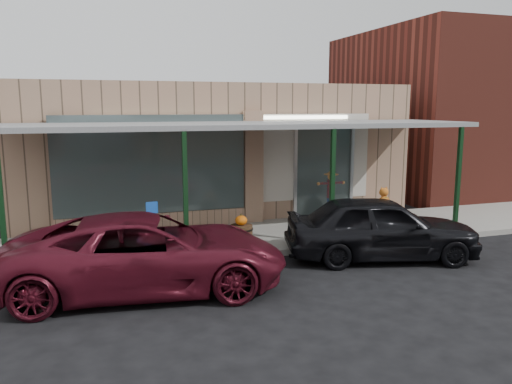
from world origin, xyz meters
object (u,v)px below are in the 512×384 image
object	(u,v)px
barrel_pumpkin	(241,231)
parked_sedan	(381,227)
car_maroon	(148,253)
handicap_sign	(152,222)
barrel_scarecrow	(331,203)

from	to	relation	value
barrel_pumpkin	parked_sedan	size ratio (longest dim) A/B	0.16
parked_sedan	car_maroon	world-z (taller)	parked_sedan
barrel_pumpkin	handicap_sign	world-z (taller)	handicap_sign
barrel_scarecrow	barrel_pumpkin	distance (m)	3.46
parked_sedan	car_maroon	xyz separation A→B (m)	(-5.36, -0.39, -0.01)
handicap_sign	car_maroon	distance (m)	1.69
barrel_pumpkin	car_maroon	distance (m)	3.56
barrel_scarecrow	handicap_sign	bearing A→B (deg)	178.53
barrel_scarecrow	handicap_sign	distance (m)	5.88
car_maroon	parked_sedan	bearing A→B (deg)	-79.38
parked_sedan	car_maroon	size ratio (longest dim) A/B	0.88
parked_sedan	car_maroon	distance (m)	5.38
handicap_sign	parked_sedan	xyz separation A→B (m)	(5.09, -1.26, -0.22)
handicap_sign	parked_sedan	world-z (taller)	parked_sedan
barrel_scarecrow	parked_sedan	size ratio (longest dim) A/B	0.32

